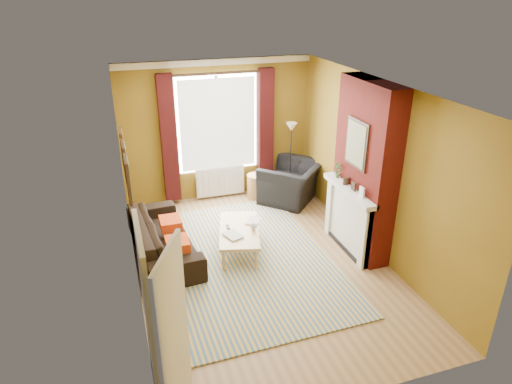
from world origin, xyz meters
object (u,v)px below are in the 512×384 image
armchair (292,182)px  coffee_table (239,231)px  sofa (163,237)px  floor_lamp (291,138)px  wicker_stool (257,186)px

armchair → coffee_table: bearing=-0.4°
sofa → floor_lamp: 3.40m
sofa → coffee_table: size_ratio=1.57×
coffee_table → floor_lamp: (1.66, 1.91, 0.84)m
wicker_stool → floor_lamp: size_ratio=0.33×
sofa → floor_lamp: bearing=-65.4°
armchair → coffee_table: armchair is taller
sofa → coffee_table: (1.20, -0.30, 0.06)m
sofa → coffee_table: bearing=-108.8°
coffee_table → floor_lamp: floor_lamp is taller
sofa → floor_lamp: (2.86, 1.61, 0.90)m
coffee_table → armchair: bearing=60.3°
sofa → wicker_stool: size_ratio=4.28×
floor_lamp → sofa: bearing=-150.7°
sofa → floor_lamp: size_ratio=1.41×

